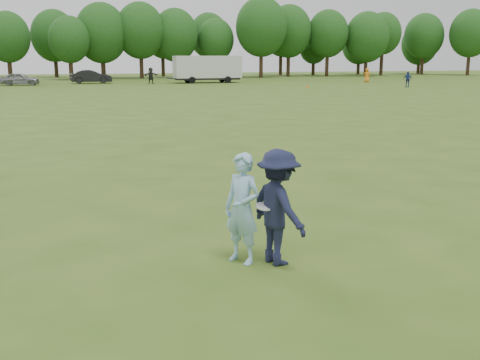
{
  "coord_description": "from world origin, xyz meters",
  "views": [
    {
      "loc": [
        -3.65,
        -7.93,
        3.13
      ],
      "look_at": [
        -0.82,
        0.81,
        1.1
      ],
      "focal_mm": 42.0,
      "sensor_mm": 36.0,
      "label": 1
    }
  ],
  "objects_px": {
    "player_far_b": "(407,79)",
    "cargo_trailer": "(207,68)",
    "thrower": "(242,209)",
    "defender": "(278,207)",
    "player_far_c": "(367,75)",
    "car_f": "(91,77)",
    "field_cone": "(307,86)",
    "player_far_d": "(151,76)",
    "car_e": "(20,79)"
  },
  "relations": [
    {
      "from": "player_far_b",
      "to": "cargo_trailer",
      "type": "bearing_deg",
      "value": -167.34
    },
    {
      "from": "thrower",
      "to": "defender",
      "type": "height_order",
      "value": "defender"
    },
    {
      "from": "player_far_c",
      "to": "player_far_b",
      "type": "bearing_deg",
      "value": 105.6
    },
    {
      "from": "car_f",
      "to": "field_cone",
      "type": "height_order",
      "value": "car_f"
    },
    {
      "from": "thrower",
      "to": "cargo_trailer",
      "type": "height_order",
      "value": "cargo_trailer"
    },
    {
      "from": "player_far_d",
      "to": "car_e",
      "type": "bearing_deg",
      "value": 176.17
    },
    {
      "from": "car_e",
      "to": "defender",
      "type": "bearing_deg",
      "value": -167.34
    },
    {
      "from": "defender",
      "to": "player_far_c",
      "type": "xyz_separation_m",
      "value": [
        33.45,
        54.33,
        -0.03
      ]
    },
    {
      "from": "thrower",
      "to": "car_e",
      "type": "bearing_deg",
      "value": 152.61
    },
    {
      "from": "cargo_trailer",
      "to": "player_far_b",
      "type": "bearing_deg",
      "value": -43.12
    },
    {
      "from": "car_e",
      "to": "cargo_trailer",
      "type": "height_order",
      "value": "cargo_trailer"
    },
    {
      "from": "player_far_c",
      "to": "field_cone",
      "type": "bearing_deg",
      "value": 62.21
    },
    {
      "from": "player_far_b",
      "to": "player_far_d",
      "type": "relative_size",
      "value": 0.86
    },
    {
      "from": "player_far_b",
      "to": "player_far_d",
      "type": "height_order",
      "value": "player_far_d"
    },
    {
      "from": "car_f",
      "to": "player_far_d",
      "type": "bearing_deg",
      "value": -117.22
    },
    {
      "from": "thrower",
      "to": "player_far_d",
      "type": "xyz_separation_m",
      "value": [
        7.92,
        58.1,
        0.08
      ]
    },
    {
      "from": "player_far_d",
      "to": "field_cone",
      "type": "height_order",
      "value": "player_far_d"
    },
    {
      "from": "player_far_c",
      "to": "field_cone",
      "type": "distance_m",
      "value": 15.21
    },
    {
      "from": "player_far_b",
      "to": "player_far_c",
      "type": "bearing_deg",
      "value": 135.93
    },
    {
      "from": "defender",
      "to": "player_far_c",
      "type": "bearing_deg",
      "value": -47.03
    },
    {
      "from": "thrower",
      "to": "field_cone",
      "type": "distance_m",
      "value": 50.02
    },
    {
      "from": "player_far_b",
      "to": "field_cone",
      "type": "height_order",
      "value": "player_far_b"
    },
    {
      "from": "player_far_b",
      "to": "car_f",
      "type": "bearing_deg",
      "value": -155.64
    },
    {
      "from": "defender",
      "to": "cargo_trailer",
      "type": "bearing_deg",
      "value": -29.09
    },
    {
      "from": "thrower",
      "to": "player_far_c",
      "type": "relative_size",
      "value": 1.0
    },
    {
      "from": "player_far_b",
      "to": "player_far_c",
      "type": "xyz_separation_m",
      "value": [
        1.99,
        11.44,
        0.06
      ]
    },
    {
      "from": "thrower",
      "to": "player_far_d",
      "type": "bearing_deg",
      "value": 138.71
    },
    {
      "from": "thrower",
      "to": "car_f",
      "type": "relative_size",
      "value": 0.36
    },
    {
      "from": "player_far_b",
      "to": "cargo_trailer",
      "type": "height_order",
      "value": "cargo_trailer"
    },
    {
      "from": "player_far_c",
      "to": "car_f",
      "type": "height_order",
      "value": "player_far_c"
    },
    {
      "from": "car_f",
      "to": "car_e",
      "type": "bearing_deg",
      "value": 106.13
    },
    {
      "from": "car_f",
      "to": "cargo_trailer",
      "type": "height_order",
      "value": "cargo_trailer"
    },
    {
      "from": "thrower",
      "to": "player_far_b",
      "type": "distance_m",
      "value": 53.32
    },
    {
      "from": "thrower",
      "to": "cargo_trailer",
      "type": "bearing_deg",
      "value": 132.29
    },
    {
      "from": "player_far_d",
      "to": "cargo_trailer",
      "type": "height_order",
      "value": "cargo_trailer"
    },
    {
      "from": "thrower",
      "to": "cargo_trailer",
      "type": "relative_size",
      "value": 0.19
    },
    {
      "from": "thrower",
      "to": "player_far_b",
      "type": "height_order",
      "value": "thrower"
    },
    {
      "from": "defender",
      "to": "cargo_trailer",
      "type": "distance_m",
      "value": 60.65
    },
    {
      "from": "cargo_trailer",
      "to": "player_far_d",
      "type": "bearing_deg",
      "value": -174.98
    },
    {
      "from": "player_far_b",
      "to": "car_e",
      "type": "height_order",
      "value": "player_far_b"
    },
    {
      "from": "thrower",
      "to": "car_f",
      "type": "height_order",
      "value": "thrower"
    },
    {
      "from": "player_far_c",
      "to": "field_cone",
      "type": "xyz_separation_m",
      "value": [
        -12.18,
        -9.09,
        -0.71
      ]
    },
    {
      "from": "defender",
      "to": "player_far_d",
      "type": "distance_m",
      "value": 58.78
    },
    {
      "from": "defender",
      "to": "player_far_c",
      "type": "distance_m",
      "value": 63.8
    },
    {
      "from": "thrower",
      "to": "player_far_d",
      "type": "distance_m",
      "value": 58.64
    },
    {
      "from": "player_far_c",
      "to": "car_e",
      "type": "distance_m",
      "value": 40.59
    },
    {
      "from": "field_cone",
      "to": "cargo_trailer",
      "type": "bearing_deg",
      "value": 116.87
    },
    {
      "from": "player_far_d",
      "to": "player_far_c",
      "type": "bearing_deg",
      "value": -8.81
    },
    {
      "from": "player_far_d",
      "to": "car_f",
      "type": "distance_m",
      "value": 7.31
    },
    {
      "from": "defender",
      "to": "player_far_d",
      "type": "relative_size",
      "value": 0.95
    }
  ]
}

